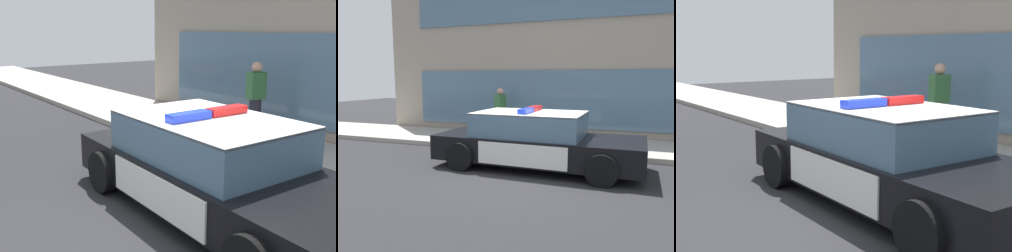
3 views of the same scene
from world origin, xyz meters
The scene contains 5 objects.
ground centered at (0.00, 0.00, 0.00)m, with size 48.00×48.00×0.00m, color #262628.
sidewalk centered at (0.00, 3.27, 0.07)m, with size 48.00×2.87×0.15m, color #A39E93.
police_cruiser centered at (0.09, 0.51, 0.68)m, with size 5.03×2.28×1.49m.
fire_hydrant centered at (-0.77, 2.42, 0.50)m, with size 0.34×0.39×0.73m.
pedestrian_on_sidewalk centered at (-2.19, 3.94, 1.01)m, with size 0.34×0.45×1.71m.
Camera 1 is at (4.11, -3.29, 2.61)m, focal length 43.48 mm.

